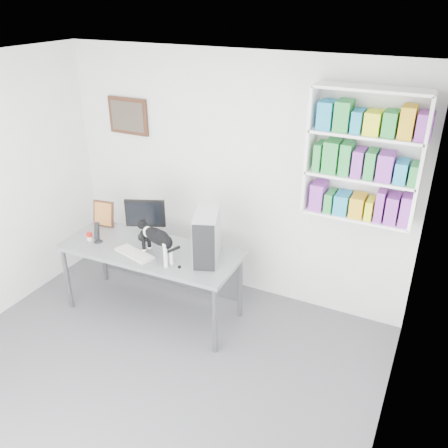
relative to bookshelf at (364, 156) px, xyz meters
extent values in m
cube|color=#55555A|center=(-1.40, -1.85, -1.85)|extent=(4.00, 4.00, 0.01)
cube|color=silver|center=(-1.40, -1.85, 0.85)|extent=(4.00, 4.00, 0.01)
cube|color=silver|center=(-1.40, 0.15, -0.50)|extent=(4.00, 0.01, 2.70)
cube|color=silver|center=(0.60, -1.85, -0.50)|extent=(0.01, 4.00, 2.70)
cube|color=white|center=(0.00, 0.00, 0.00)|extent=(1.03, 0.28, 1.24)
cube|color=#4D2918|center=(-2.70, 0.12, 0.05)|extent=(0.52, 0.04, 0.42)
cube|color=slate|center=(-1.90, -0.75, -1.46)|extent=(1.91, 0.80, 0.79)
cube|color=black|center=(-2.08, -0.55, -0.84)|extent=(0.47, 0.35, 0.45)
cube|color=beige|center=(-1.97, -0.92, -1.05)|extent=(0.47, 0.27, 0.03)
cube|color=silver|center=(-1.28, -0.65, -0.81)|extent=(0.39, 0.54, 0.50)
cylinder|color=black|center=(-2.49, -0.86, -0.95)|extent=(0.12, 0.12, 0.23)
cube|color=#4D2918|center=(-2.67, -0.52, -0.91)|extent=(0.26, 0.13, 0.31)
cylinder|color=red|center=(-2.59, -0.87, -1.02)|extent=(0.07, 0.07, 0.09)
camera|label=1|loc=(0.68, -4.25, 1.36)|focal=38.00mm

